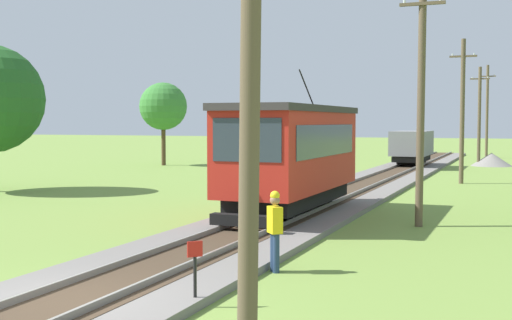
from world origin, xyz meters
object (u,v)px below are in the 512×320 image
at_px(utility_pole_foreground, 251,41).
at_px(trackside_signal_marker, 195,270).
at_px(utility_pole_mid, 462,110).
at_px(track_worker, 275,227).
at_px(utility_pole_near_tram, 421,97).
at_px(red_tram, 292,154).
at_px(utility_pole_distant, 487,111).
at_px(utility_pole_far, 479,115).
at_px(tree_left_near, 163,107).
at_px(gravel_pile, 492,159).
at_px(freight_car, 412,146).

xyz_separation_m(utility_pole_foreground, trackside_signal_marker, (-2.37, 3.21, -3.55)).
distance_m(utility_pole_mid, track_worker, 23.68).
relative_size(utility_pole_foreground, utility_pole_near_tram, 1.05).
relative_size(red_tram, utility_pole_distant, 1.02).
xyz_separation_m(utility_pole_foreground, utility_pole_far, (-0.00, 44.99, -0.46)).
bearing_deg(utility_pole_near_tram, utility_pole_mid, 90.00).
bearing_deg(utility_pole_near_tram, red_tram, 178.59).
relative_size(utility_pole_mid, tree_left_near, 1.23).
relative_size(utility_pole_near_tram, tree_left_near, 1.26).
distance_m(utility_pole_near_tram, track_worker, 8.61).
bearing_deg(trackside_signal_marker, utility_pole_mid, 84.91).
distance_m(gravel_pile, track_worker, 39.11).
distance_m(utility_pole_mid, tree_left_near, 23.33).
bearing_deg(red_tram, utility_pole_distant, 84.23).
bearing_deg(gravel_pile, utility_pole_mid, -93.30).
relative_size(red_tram, utility_pole_near_tram, 1.08).
height_order(freight_car, utility_pole_distant, utility_pole_distant).
xyz_separation_m(utility_pole_near_tram, utility_pole_mid, (-0.00, 15.62, -0.12)).
bearing_deg(trackside_signal_marker, red_tram, 99.87).
xyz_separation_m(track_worker, tree_left_near, (-20.15, 30.71, 3.44)).
bearing_deg(freight_car, utility_pole_distant, 74.70).
height_order(utility_pole_foreground, utility_pole_distant, utility_pole_distant).
relative_size(freight_car, utility_pole_near_tram, 0.66).
bearing_deg(red_tram, utility_pole_mid, 74.56).
relative_size(utility_pole_mid, track_worker, 4.29).
relative_size(utility_pole_far, track_worker, 4.11).
xyz_separation_m(freight_car, gravel_pile, (5.19, 4.39, -1.07)).
relative_size(red_tram, trackside_signal_marker, 7.24).
height_order(freight_car, trackside_signal_marker, freight_car).
distance_m(utility_pole_near_tram, utility_pole_distant, 42.49).
bearing_deg(red_tram, utility_pole_foreground, -73.25).
bearing_deg(tree_left_near, freight_car, 12.33).
distance_m(freight_car, utility_pole_mid, 12.22).
bearing_deg(utility_pole_distant, gravel_pile, -85.44).
bearing_deg(trackside_signal_marker, gravel_pile, 85.57).
bearing_deg(red_tram, track_worker, -73.92).
bearing_deg(tree_left_near, gravel_pile, 19.78).
xyz_separation_m(trackside_signal_marker, tree_left_near, (-19.79, 33.84, 3.76)).
relative_size(red_tram, utility_pole_foreground, 1.04).
relative_size(utility_pole_near_tram, gravel_pile, 2.65).
bearing_deg(utility_pole_foreground, track_worker, 107.58).
relative_size(utility_pole_foreground, utility_pole_distant, 0.98).
height_order(utility_pole_mid, track_worker, utility_pole_mid).
xyz_separation_m(utility_pole_foreground, tree_left_near, (-22.16, 37.04, 0.21)).
relative_size(red_tram, utility_pole_far, 1.16).
bearing_deg(gravel_pile, freight_car, -139.80).
bearing_deg(utility_pole_foreground, tree_left_near, 120.89).
bearing_deg(track_worker, trackside_signal_marker, 43.48).
bearing_deg(track_worker, utility_pole_near_tram, -144.42).
relative_size(utility_pole_foreground, utility_pole_mid, 1.08).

